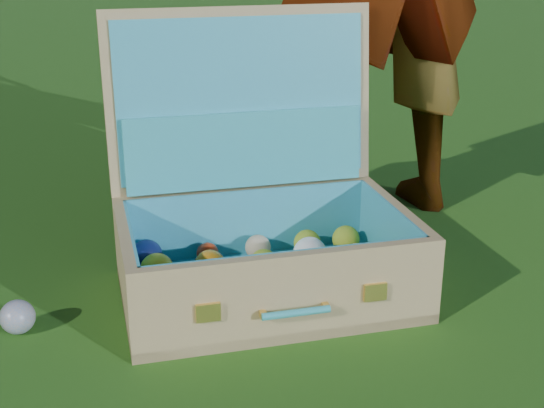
% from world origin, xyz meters
% --- Properties ---
extents(ground, '(60.00, 60.00, 0.00)m').
position_xyz_m(ground, '(0.00, 0.00, 0.00)').
color(ground, '#215114').
rests_on(ground, ground).
extents(stray_ball, '(0.08, 0.08, 0.08)m').
position_xyz_m(stray_ball, '(-0.46, -0.11, 0.04)').
color(stray_ball, teal).
rests_on(stray_ball, ground).
extents(suitcase, '(0.85, 0.77, 0.66)m').
position_xyz_m(suitcase, '(0.02, 0.22, 0.19)').
color(suitcase, tan).
rests_on(suitcase, ground).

